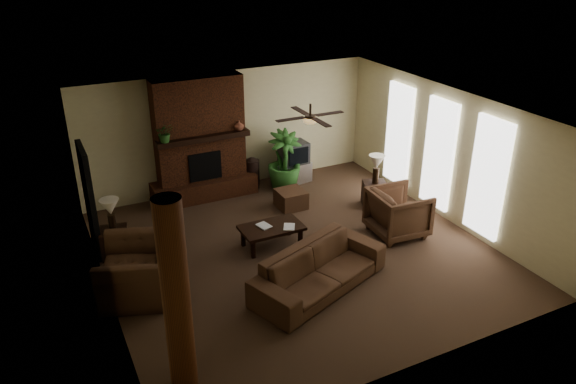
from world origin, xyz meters
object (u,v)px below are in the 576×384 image
armchair_left (137,262)px  side_table_left (115,242)px  side_table_right (374,194)px  armchair_right (398,210)px  lamp_left (110,209)px  coffee_table (272,229)px  lamp_right (377,164)px  log_column (176,298)px  floor_vase (252,171)px  sofa (319,263)px  floor_plant (284,173)px  ottoman (291,199)px  tv_stand (293,172)px

armchair_left → side_table_left: armchair_left is taller
side_table_right → armchair_right: bearing=-104.2°
side_table_left → lamp_left: size_ratio=0.85×
coffee_table → lamp_right: 2.96m
log_column → side_table_left: size_ratio=5.09×
armchair_right → armchair_left: bearing=90.9°
side_table_left → lamp_right: (5.63, -0.37, 0.73)m
coffee_table → floor_vase: 2.83m
side_table_left → lamp_left: bearing=-90.0°
sofa → coffee_table: sofa is taller
floor_vase → floor_plant: 0.77m
log_column → ottoman: (3.71, 4.18, -1.20)m
ottoman → side_table_right: (1.72, -0.75, 0.08)m
log_column → floor_plant: bearing=52.1°
tv_stand → sofa: bearing=-119.7°
floor_vase → side_table_right: bearing=-45.7°
floor_vase → floor_plant: (0.65, -0.41, -0.03)m
coffee_table → sofa: bearing=-85.4°
lamp_left → tv_stand: bearing=19.9°
armchair_right → lamp_left: bearing=76.7°
sofa → ottoman: size_ratio=4.25×
tv_stand → lamp_right: lamp_right is taller
tv_stand → side_table_left: bearing=-169.4°
lamp_right → tv_stand: bearing=118.4°
armchair_left → tv_stand: (4.42, 3.03, -0.36)m
ottoman → side_table_right: side_table_right is taller
floor_vase → ottoman: bearing=-75.6°
lamp_left → armchair_left: bearing=-84.0°
sofa → tv_stand: bearing=48.4°
log_column → ottoman: size_ratio=4.67×
tv_stand → lamp_left: size_ratio=1.31×
lamp_left → lamp_right: bearing=-3.2°
sofa → lamp_left: (-2.94, 2.59, 0.50)m
coffee_table → tv_stand: 3.14m
coffee_table → lamp_left: lamp_left is taller
log_column → tv_stand: bearing=51.1°
sofa → ottoman: sofa is taller
armchair_right → side_table_right: 1.37m
sofa → armchair_right: 2.55m
sofa → tv_stand: (1.63, 4.25, -0.25)m
floor_vase → lamp_left: lamp_left is taller
sofa → floor_plant: sofa is taller
armchair_left → floor_vase: size_ratio=1.80×
log_column → armchair_left: bearing=91.4°
side_table_right → side_table_left: bearing=176.1°
tv_stand → floor_plant: size_ratio=0.59×
log_column → sofa: log_column is taller
floor_plant → ottoman: bearing=-107.3°
coffee_table → ottoman: (1.10, 1.36, -0.17)m
floor_vase → lamp_right: 3.02m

